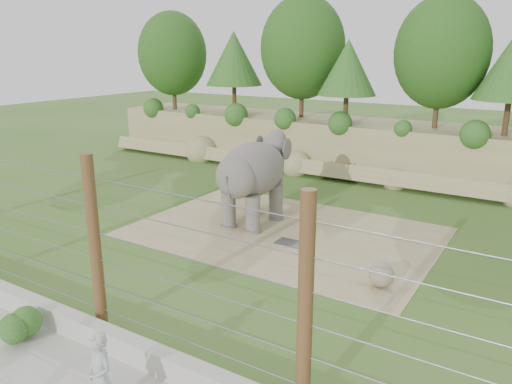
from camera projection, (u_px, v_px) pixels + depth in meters
The scene contains 10 objects.
ground at pixel (221, 259), 14.86m from camera, with size 90.00×90.00×0.00m, color #3A6720.
back_embankment at pixel (385, 94), 23.79m from camera, with size 30.00×5.52×8.77m.
dirt_patch at pixel (284, 232), 17.05m from camera, with size 10.00×7.00×0.02m, color #9A8D5E.
drain_grate at pixel (291, 243), 16.00m from camera, with size 1.00×0.60×0.03m, color #262628.
elephant at pixel (253, 182), 17.51m from camera, with size 1.62×3.79×3.07m, color #5A5650, non-canonical shape.
stone_ball at pixel (381, 275), 13.05m from camera, with size 0.66×0.66×0.66m, color gray.
retaining_wall at pixel (84, 329), 10.71m from camera, with size 26.00×0.35×0.50m, color #ABA89F.
barrier_fence at pixel (95, 246), 10.64m from camera, with size 20.26×0.26×4.00m.
walkway_shrub at pixel (21, 329), 10.54m from camera, with size 0.67×0.67×0.67m, color #24501F.
zookeeper at pixel (100, 376), 8.29m from camera, with size 0.58×0.38×1.58m, color silver.
Camera 1 is at (8.16, -11.08, 6.05)m, focal length 35.00 mm.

